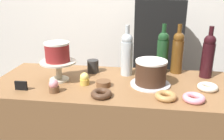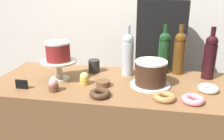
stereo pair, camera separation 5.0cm
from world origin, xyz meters
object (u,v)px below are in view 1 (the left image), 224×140
object	(u,v)px
wine_bottle_dark_red	(208,55)
barista_figure	(156,72)
cake_stand_pedestal	(58,67)
donut_chocolate	(101,94)
donut_pink	(194,98)
coffee_cup_ceramic	(93,66)
wine_bottle_amber	(178,52)
donut_sugar	(208,87)
wine_bottle_clear	(127,53)
cupcake_strawberry	(54,86)
price_sign_chalkboard	(21,86)
cookie_stack	(103,84)
wine_bottle_green	(163,51)
white_layer_cake	(57,52)
chocolate_round_cake	(151,72)
cupcake_lemon	(85,79)
donut_maple	(166,96)

from	to	relation	value
wine_bottle_dark_red	barista_figure	world-z (taller)	barista_figure
cake_stand_pedestal	donut_chocolate	size ratio (longest dim) A/B	1.93
donut_pink	coffee_cup_ceramic	size ratio (longest dim) A/B	1.32
wine_bottle_amber	donut_sugar	world-z (taller)	wine_bottle_amber
wine_bottle_clear	coffee_cup_ceramic	bearing A→B (deg)	176.08
cupcake_strawberry	price_sign_chalkboard	bearing A→B (deg)	179.43
cake_stand_pedestal	cookie_stack	xyz separation A→B (m)	(0.29, -0.05, -0.07)
donut_pink	wine_bottle_clear	bearing A→B (deg)	137.61
donut_sugar	coffee_cup_ceramic	distance (m)	0.73
donut_chocolate	donut_pink	bearing A→B (deg)	1.87
price_sign_chalkboard	barista_figure	xyz separation A→B (m)	(0.77, 0.70, -0.13)
wine_bottle_green	price_sign_chalkboard	size ratio (longest dim) A/B	4.65
white_layer_cake	chocolate_round_cake	bearing A→B (deg)	0.63
chocolate_round_cake	donut_sugar	size ratio (longest dim) A/B	1.63
chocolate_round_cake	donut_sugar	xyz separation A→B (m)	(0.32, -0.03, -0.06)
price_sign_chalkboard	chocolate_round_cake	bearing A→B (deg)	13.72
donut_chocolate	cake_stand_pedestal	bearing A→B (deg)	147.52
white_layer_cake	donut_chocolate	xyz separation A→B (m)	(0.30, -0.19, -0.17)
cookie_stack	coffee_cup_ceramic	size ratio (longest dim) A/B	0.99
donut_chocolate	wine_bottle_green	bearing A→B (deg)	52.84
wine_bottle_amber	cupcake_strawberry	xyz separation A→B (m)	(-0.70, -0.42, -0.11)
donut_pink	price_sign_chalkboard	xyz separation A→B (m)	(-0.93, 0.01, 0.01)
donut_sugar	wine_bottle_green	bearing A→B (deg)	131.89
wine_bottle_green	cupcake_lemon	world-z (taller)	wine_bottle_green
cake_stand_pedestal	cupcake_strawberry	size ratio (longest dim) A/B	2.92
cake_stand_pedestal	white_layer_cake	xyz separation A→B (m)	(-0.00, -0.00, 0.10)
donut_pink	cookie_stack	bearing A→B (deg)	165.74
wine_bottle_amber	donut_pink	size ratio (longest dim) A/B	2.91
wine_bottle_amber	wine_bottle_dark_red	bearing A→B (deg)	-17.98
white_layer_cake	donut_sugar	xyz separation A→B (m)	(0.87, -0.02, -0.17)
donut_chocolate	white_layer_cake	bearing A→B (deg)	147.52
chocolate_round_cake	wine_bottle_amber	distance (m)	0.31
white_layer_cake	cookie_stack	distance (m)	0.33
cupcake_lemon	chocolate_round_cake	bearing A→B (deg)	7.23
wine_bottle_clear	donut_chocolate	bearing A→B (deg)	-106.30
wine_bottle_green	cake_stand_pedestal	bearing A→B (deg)	-158.48
donut_pink	price_sign_chalkboard	size ratio (longest dim) A/B	1.60
coffee_cup_ceramic	chocolate_round_cake	bearing A→B (deg)	-24.15
chocolate_round_cake	price_sign_chalkboard	world-z (taller)	chocolate_round_cake
wine_bottle_green	donut_maple	distance (m)	0.44
white_layer_cake	wine_bottle_clear	bearing A→B (deg)	21.90
donut_chocolate	donut_maple	distance (m)	0.33
white_layer_cake	donut_maple	world-z (taller)	white_layer_cake
cookie_stack	coffee_cup_ceramic	distance (m)	0.26
donut_sugar	donut_chocolate	size ratio (longest dim) A/B	1.00
cupcake_strawberry	donut_chocolate	xyz separation A→B (m)	(0.27, -0.02, -0.02)
wine_bottle_dark_red	donut_chocolate	size ratio (longest dim) A/B	2.91
cake_stand_pedestal	price_sign_chalkboard	bearing A→B (deg)	-133.54
coffee_cup_ceramic	white_layer_cake	bearing A→B (deg)	-134.47
chocolate_round_cake	donut_chocolate	bearing A→B (deg)	-142.55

